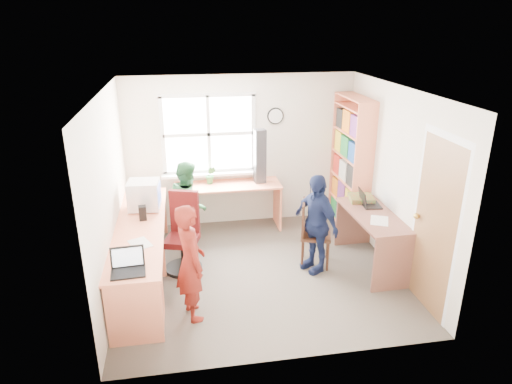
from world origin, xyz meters
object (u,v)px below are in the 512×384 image
at_px(right_desk, 374,228).
at_px(swivel_chair, 183,237).
at_px(bookshelf, 350,168).
at_px(potted_plant, 211,175).
at_px(person_green, 188,204).
at_px(cd_tower, 260,156).
at_px(person_red, 191,262).
at_px(crt_monitor, 144,195).
at_px(laptop_right, 368,202).
at_px(l_desk, 156,260).
at_px(wooden_chair, 311,231).
at_px(laptop_left, 128,266).
at_px(person_navy, 316,223).

height_order(right_desk, swivel_chair, swivel_chair).
height_order(bookshelf, potted_plant, bookshelf).
bearing_deg(person_green, swivel_chair, 163.82).
xyz_separation_m(right_desk, cd_tower, (-1.28, 1.51, 0.62)).
height_order(swivel_chair, person_red, person_red).
bearing_deg(swivel_chair, bookshelf, 35.61).
height_order(swivel_chair, cd_tower, cd_tower).
relative_size(crt_monitor, laptop_right, 1.24).
height_order(l_desk, wooden_chair, wooden_chair).
relative_size(l_desk, swivel_chair, 2.77).
xyz_separation_m(potted_plant, person_green, (-0.37, -0.55, -0.25)).
relative_size(laptop_left, person_green, 0.28).
xyz_separation_m(crt_monitor, potted_plant, (0.96, 0.87, -0.06)).
distance_m(wooden_chair, potted_plant, 1.90).
xyz_separation_m(l_desk, person_green, (0.43, 1.24, 0.19)).
bearing_deg(person_red, potted_plant, -24.72).
bearing_deg(wooden_chair, laptop_right, 25.18).
relative_size(swivel_chair, crt_monitor, 2.45).
xyz_separation_m(wooden_chair, laptop_right, (0.83, 0.11, 0.32)).
relative_size(wooden_chair, person_navy, 0.68).
bearing_deg(l_desk, laptop_left, -108.20).
bearing_deg(wooden_chair, laptop_left, -136.44).
relative_size(wooden_chair, potted_plant, 3.18).
height_order(laptop_right, person_navy, person_navy).
xyz_separation_m(crt_monitor, cd_tower, (1.72, 0.81, 0.22)).
xyz_separation_m(bookshelf, person_navy, (-0.91, -1.22, -0.33)).
height_order(laptop_right, person_red, person_red).
bearing_deg(laptop_right, l_desk, 106.05).
height_order(right_desk, person_red, person_red).
bearing_deg(person_navy, laptop_left, -91.28).
relative_size(laptop_left, cd_tower, 0.43).
relative_size(potted_plant, person_green, 0.22).
bearing_deg(right_desk, laptop_right, 86.55).
xyz_separation_m(cd_tower, potted_plant, (-0.77, 0.06, -0.28)).
xyz_separation_m(l_desk, person_red, (0.40, -0.52, 0.22)).
bearing_deg(person_green, laptop_left, 153.21).
relative_size(cd_tower, potted_plant, 2.97).
xyz_separation_m(swivel_chair, laptop_left, (-0.57, -1.29, 0.35)).
bearing_deg(potted_plant, crt_monitor, -137.67).
xyz_separation_m(laptop_left, person_green, (0.66, 1.95, -0.16)).
xyz_separation_m(laptop_right, potted_plant, (-2.06, 1.28, 0.08)).
bearing_deg(crt_monitor, potted_plant, 46.92).
distance_m(person_green, person_navy, 1.90).
bearing_deg(person_navy, l_desk, -107.16).
height_order(bookshelf, cd_tower, bookshelf).
relative_size(person_red, person_green, 1.05).
bearing_deg(potted_plant, swivel_chair, -111.10).
bearing_deg(potted_plant, l_desk, -114.13).
xyz_separation_m(person_red, person_green, (0.03, 1.76, -0.03)).
distance_m(laptop_left, person_red, 0.68).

